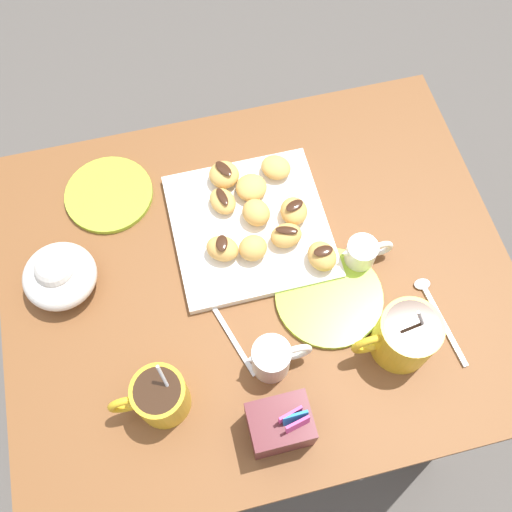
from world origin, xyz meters
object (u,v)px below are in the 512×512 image
pastry_plate_square (250,227)px  coffee_mug_mustard_left (405,336)px  sugar_caddy (280,425)px  beignet_8 (322,256)px  beignet_3 (255,248)px  beignet_6 (224,175)px  saucer_lime_right (329,297)px  beignet_5 (276,167)px  beignet_7 (223,201)px  coffee_mug_mustard_right (159,397)px  dining_table (258,308)px  ice_cream_bowl (59,275)px  beignet_0 (251,187)px  beignet_9 (256,213)px  beignet_4 (294,211)px  chocolate_sauce_pitcher (362,253)px  saucer_lime_left (109,194)px  beignet_1 (222,249)px  beignet_2 (286,236)px  cream_pitcher_white (272,358)px

pastry_plate_square → coffee_mug_mustard_left: coffee_mug_mustard_left is taller
sugar_caddy → beignet_8: 0.28m
beignet_3 → beignet_6: bearing=-83.1°
saucer_lime_right → beignet_8: size_ratio=3.28×
beignet_5 → beignet_7: (0.11, 0.05, -0.00)m
saucer_lime_right → coffee_mug_mustard_right: bearing=19.6°
dining_table → ice_cream_bowl: ice_cream_bowl is taller
dining_table → beignet_0: size_ratio=15.61×
beignet_7 → beignet_9: 0.06m
dining_table → beignet_0: bearing=-99.5°
beignet_9 → ice_cream_bowl: bearing=6.3°
sugar_caddy → beignet_8: size_ratio=1.93×
beignet_4 → ice_cream_bowl: bearing=3.7°
sugar_caddy → beignet_6: sugar_caddy is taller
beignet_8 → coffee_mug_mustard_left: bearing=115.6°
beignet_3 → beignet_5: bearing=-116.8°
ice_cream_bowl → beignet_8: bearing=170.9°
ice_cream_bowl → saucer_lime_right: 0.44m
sugar_caddy → beignet_7: 0.39m
chocolate_sauce_pitcher → saucer_lime_left: chocolate_sauce_pitcher is taller
beignet_1 → beignet_0: bearing=-125.4°
dining_table → sugar_caddy: sugar_caddy is taller
beignet_5 → coffee_mug_mustard_right: bearing=52.8°
coffee_mug_mustard_left → beignet_1: (0.24, -0.22, -0.02)m
dining_table → beignet_1: beignet_1 is taller
pastry_plate_square → beignet_3: (0.00, 0.06, 0.03)m
chocolate_sauce_pitcher → saucer_lime_right: (0.07, 0.05, -0.03)m
beignet_2 → beignet_3: bearing=10.1°
coffee_mug_mustard_left → beignet_9: size_ratio=2.84×
ice_cream_bowl → beignet_6: ice_cream_bowl is taller
beignet_5 → sugar_caddy: bearing=76.1°
beignet_3 → ice_cream_bowl: bearing=-4.8°
ice_cream_bowl → beignet_5: (-0.40, -0.12, -0.01)m
beignet_0 → beignet_6: size_ratio=1.02×
saucer_lime_left → beignet_1: bearing=135.7°
coffee_mug_mustard_right → beignet_7: size_ratio=2.43×
beignet_8 → sugar_caddy: bearing=60.9°
ice_cream_bowl → beignet_0: (-0.35, -0.09, -0.01)m
chocolate_sauce_pitcher → beignet_5: size_ratio=1.69×
beignet_0 → beignet_7: bearing=14.5°
chocolate_sauce_pitcher → beignet_2: (0.12, -0.06, 0.00)m
beignet_0 → chocolate_sauce_pitcher: bearing=131.7°
cream_pitcher_white → chocolate_sauce_pitcher: cream_pitcher_white is taller
cream_pitcher_white → beignet_9: 0.26m
coffee_mug_mustard_right → beignet_9: coffee_mug_mustard_right is taller
beignet_4 → coffee_mug_mustard_left: bearing=111.4°
beignet_9 → beignet_2: bearing=125.3°
ice_cream_bowl → beignet_6: (-0.30, -0.13, -0.00)m
saucer_lime_left → beignet_9: 0.27m
coffee_mug_mustard_right → beignet_6: bearing=-116.1°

